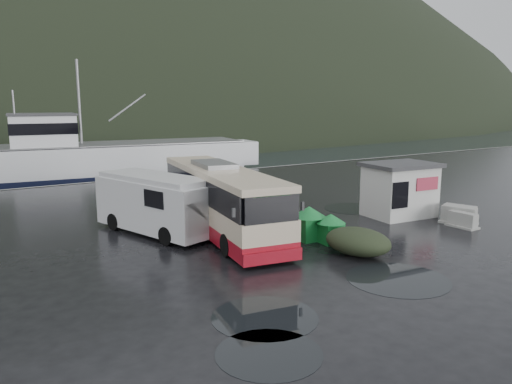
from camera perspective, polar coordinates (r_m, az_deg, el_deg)
ground at (r=22.14m, az=1.46°, el=-5.43°), size 160.00×160.00×0.00m
quay_edge at (r=39.94m, az=-14.83°, el=1.37°), size 160.00×0.60×1.50m
coach_bus at (r=23.48m, az=-3.98°, el=-4.53°), size 4.64×11.65×3.20m
white_van at (r=23.62m, az=-11.28°, el=-4.61°), size 4.01×6.89×2.73m
waste_bin_left at (r=21.84m, az=8.46°, el=-5.76°), size 0.99×0.99×1.28m
waste_bin_right at (r=22.20m, az=6.02°, el=-5.44°), size 1.14×1.14×1.50m
dome_tent at (r=20.42m, az=11.51°, el=-7.02°), size 2.62×3.17×1.08m
ticket_kiosk at (r=27.58m, az=15.95°, el=-2.65°), size 3.89×3.11×2.84m
jersey_barrier_a at (r=26.85m, az=22.11°, el=-3.37°), size 1.36×1.90×0.86m
jersey_barrier_b at (r=27.51m, az=22.20°, el=-3.06°), size 1.27×1.80×0.82m
jersey_barrier_c at (r=26.19m, az=22.48°, el=-3.73°), size 0.76×1.48×0.74m
fishing_trawler at (r=49.48m, az=-15.44°, el=3.03°), size 28.49×9.43×11.19m
puddles at (r=18.82m, az=9.54°, el=-8.45°), size 16.14×14.02×0.01m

